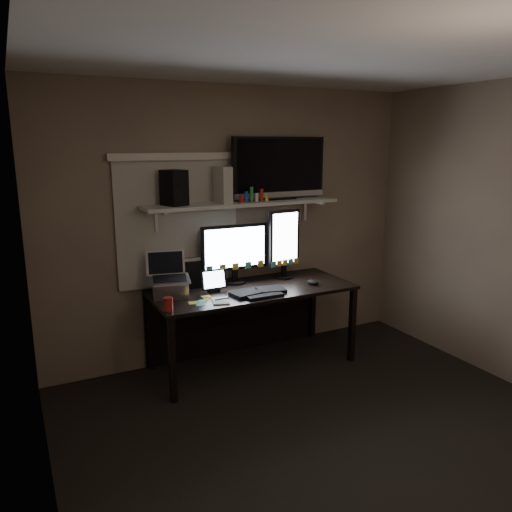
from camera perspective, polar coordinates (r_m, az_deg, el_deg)
floor at (r=3.64m, az=10.29°, el=-20.60°), size 3.60×3.60×0.00m
ceiling at (r=3.09m, az=12.29°, el=21.96°), size 3.60×3.60×0.00m
back_wall at (r=4.66m, az=-2.43°, el=3.63°), size 3.60×0.00×3.60m
left_wall at (r=2.51m, az=-23.57°, el=-5.58°), size 0.00×3.60×3.60m
window_blinds at (r=4.44m, az=-8.85°, el=3.69°), size 1.10×0.02×1.10m
desk at (r=4.60m, az=-1.06°, el=-5.41°), size 1.80×0.75×0.73m
wall_shelf at (r=4.47m, az=-1.53°, el=6.03°), size 1.80×0.35×0.03m
monitor_landscape at (r=4.55m, az=-2.46°, el=0.31°), size 0.64×0.08×0.56m
monitor_portrait at (r=4.72m, az=3.23°, el=1.41°), size 0.34×0.10×0.66m
keyboard at (r=4.29m, az=0.27°, el=-4.11°), size 0.49×0.19×0.03m
mouse at (r=4.58m, az=6.50°, el=-3.01°), size 0.11×0.14×0.04m
notepad at (r=4.09m, az=-4.06°, el=-5.14°), size 0.18×0.22×0.01m
tablet at (r=4.33m, az=-4.89°, el=-2.81°), size 0.23×0.10×0.20m
file_sorter at (r=4.47m, az=-7.59°, el=-1.98°), size 0.21×0.12×0.26m
laptop at (r=4.23m, az=-9.84°, el=-2.17°), size 0.38×0.33×0.37m
cup at (r=3.90m, az=-10.01°, el=-5.45°), size 0.08×0.08×0.11m
sticky_notes at (r=4.13m, az=-5.65°, el=-5.02°), size 0.32×0.24×0.00m
tv at (r=4.66m, az=2.65°, el=9.98°), size 0.95×0.19×0.57m
game_console at (r=4.39m, az=-3.87°, el=8.14°), size 0.09×0.27×0.31m
speaker at (r=4.24m, az=-9.35°, el=7.70°), size 0.22×0.24×0.29m
bottles at (r=4.44m, az=-0.22°, el=7.01°), size 0.20×0.05×0.13m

